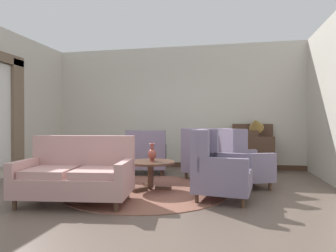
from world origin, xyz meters
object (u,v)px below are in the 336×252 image
Objects in this scene: armchair_near_sideboard at (218,170)px; armchair_beside_settee at (241,162)px; settee at (77,175)px; porcelain_vase at (152,154)px; armchair_foreground_right at (147,155)px; armchair_near_window at (205,157)px; gramophone at (255,126)px; sideboard at (253,151)px; coffee_table at (151,167)px; side_table at (226,161)px.

armchair_beside_settee is at bearing -13.32° from armchair_near_sideboard.
settee is 1.58× the size of armchair_beside_settee.
armchair_foreground_right is (-0.52, 1.52, -0.20)m from porcelain_vase.
gramophone is at bearing -104.97° from armchair_near_window.
settee is at bearing -131.11° from porcelain_vase.
porcelain_vase is at bearing 83.87° from armchair_near_window.
porcelain_vase is at bearing 78.00° from armchair_near_sideboard.
sideboard is (2.38, 0.94, 0.06)m from armchair_foreground_right.
sideboard is (1.88, 2.47, 0.09)m from coffee_table.
porcelain_vase is 0.31× the size of armchair_foreground_right.
sideboard is at bearing 118.05° from gramophone.
armchair_foreground_right is 0.88× the size of sideboard.
armchair_foreground_right is at bearing 161.23° from side_table.
armchair_near_sideboard is at bearing 129.26° from armchair_near_window.
gramophone is at bearing 43.27° from settee.
settee is at bearing 80.56° from armchair_near_window.
porcelain_vase is 1.44m from armchair_near_window.
side_table is at bearing -112.24° from sideboard.
sideboard is (0.74, 2.88, 0.04)m from armchair_near_sideboard.
sideboard is (0.36, 1.94, 0.04)m from armchair_beside_settee.
armchair_near_window is at bearing -133.03° from gramophone.
armchair_beside_settee is 1.58× the size of side_table.
side_table is (1.23, 0.92, -0.22)m from porcelain_vase.
side_table is (0.11, 1.34, -0.04)m from armchair_near_sideboard.
armchair_foreground_right is at bearing 108.84° from porcelain_vase.
gramophone reaches higher than side_table.
settee is 1.58× the size of armchair_near_sideboard.
armchair_near_sideboard is (1.15, -0.40, 0.05)m from coffee_table.
coffee_table is 1.57× the size of gramophone.
armchair_foreground_right is at bearing 41.19° from armchair_beside_settee.
armchair_near_window is 2.00× the size of gramophone.
armchair_near_window is at bearing 23.58° from armchair_beside_settee.
armchair_beside_settee is at bearing 19.07° from porcelain_vase.
porcelain_vase reaches higher than coffee_table.
armchair_near_window is 1.59× the size of side_table.
armchair_near_sideboard is at bearing 8.96° from settee.
coffee_table is 3.11m from sideboard.
settee is 1.47× the size of sideboard.
armchair_beside_settee is 2.00m from gramophone.
armchair_beside_settee is at bearing -102.60° from gramophone.
sideboard reaches higher than side_table.
gramophone is (2.43, 0.85, 0.67)m from armchair_foreground_right.
sideboard is (2.73, 3.45, 0.09)m from settee.
armchair_near_window reaches higher than settee.
sideboard is (1.05, 1.28, 0.04)m from armchair_near_window.
coffee_table is at bearing 86.88° from armchair_beside_settee.
sideboard is at bearing -5.93° from armchair_near_sideboard.
armchair_near_window is 0.96m from armchair_beside_settee.
armchair_near_window reaches higher than porcelain_vase.
armchair_near_sideboard is at bearing -104.37° from sideboard.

